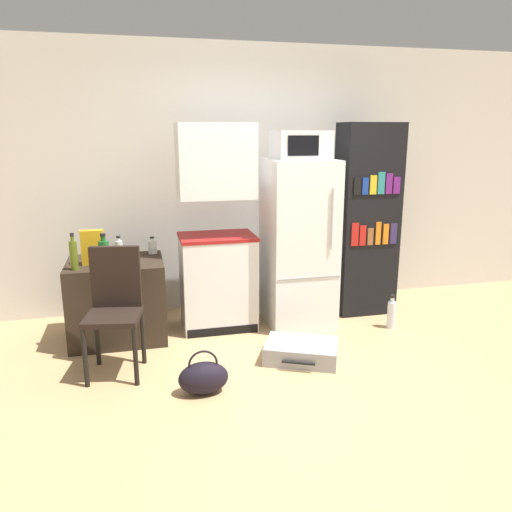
{
  "coord_description": "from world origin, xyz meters",
  "views": [
    {
      "loc": [
        -1.16,
        -3.16,
        1.84
      ],
      "look_at": [
        -0.19,
        0.85,
        0.8
      ],
      "focal_mm": 35.0,
      "sensor_mm": 36.0,
      "label": 1
    }
  ],
  "objects_px": {
    "chair": "(115,300)",
    "bowl": "(118,255)",
    "side_table": "(117,300)",
    "bottle_milk_white": "(152,246)",
    "refrigerator": "(298,243)",
    "kitchen_hutch": "(217,236)",
    "suitcase_large_flat": "(301,351)",
    "microwave": "(300,145)",
    "bookshelf": "(366,220)",
    "handbag": "(203,378)",
    "bottle_green_tall": "(104,253)",
    "bottle_olive_oil": "(74,255)",
    "bottle_clear_short": "(119,250)",
    "water_bottle_front": "(391,314)",
    "cereal_box": "(93,247)"
  },
  "relations": [
    {
      "from": "chair",
      "to": "bowl",
      "type": "bearing_deg",
      "value": 98.59
    },
    {
      "from": "side_table",
      "to": "bottle_milk_white",
      "type": "distance_m",
      "value": 0.59
    },
    {
      "from": "bottle_milk_white",
      "to": "refrigerator",
      "type": "bearing_deg",
      "value": -8.69
    },
    {
      "from": "kitchen_hutch",
      "to": "suitcase_large_flat",
      "type": "distance_m",
      "value": 1.33
    },
    {
      "from": "microwave",
      "to": "bookshelf",
      "type": "relative_size",
      "value": 0.25
    },
    {
      "from": "refrigerator",
      "to": "suitcase_large_flat",
      "type": "bearing_deg",
      "value": -105.76
    },
    {
      "from": "handbag",
      "to": "bottle_milk_white",
      "type": "bearing_deg",
      "value": 100.98
    },
    {
      "from": "microwave",
      "to": "suitcase_large_flat",
      "type": "height_order",
      "value": "microwave"
    },
    {
      "from": "bottle_green_tall",
      "to": "bottle_milk_white",
      "type": "bearing_deg",
      "value": 45.23
    },
    {
      "from": "refrigerator",
      "to": "bottle_green_tall",
      "type": "xyz_separation_m",
      "value": [
        -1.78,
        -0.2,
        0.05
      ]
    },
    {
      "from": "chair",
      "to": "side_table",
      "type": "bearing_deg",
      "value": 100.8
    },
    {
      "from": "side_table",
      "to": "suitcase_large_flat",
      "type": "bearing_deg",
      "value": -29.52
    },
    {
      "from": "handbag",
      "to": "chair",
      "type": "bearing_deg",
      "value": 137.91
    },
    {
      "from": "bottle_green_tall",
      "to": "handbag",
      "type": "xyz_separation_m",
      "value": [
        0.68,
        -0.99,
        -0.72
      ]
    },
    {
      "from": "bowl",
      "to": "suitcase_large_flat",
      "type": "relative_size",
      "value": 0.18
    },
    {
      "from": "bottle_olive_oil",
      "to": "bottle_clear_short",
      "type": "bearing_deg",
      "value": 37.86
    },
    {
      "from": "kitchen_hutch",
      "to": "bottle_milk_white",
      "type": "xyz_separation_m",
      "value": [
        -0.59,
        0.14,
        -0.1
      ]
    },
    {
      "from": "chair",
      "to": "handbag",
      "type": "xyz_separation_m",
      "value": [
        0.6,
        -0.54,
        -0.45
      ]
    },
    {
      "from": "bottle_milk_white",
      "to": "bottle_olive_oil",
      "type": "xyz_separation_m",
      "value": [
        -0.65,
        -0.43,
        0.06
      ]
    },
    {
      "from": "microwave",
      "to": "bottle_milk_white",
      "type": "height_order",
      "value": "microwave"
    },
    {
      "from": "bookshelf",
      "to": "water_bottle_front",
      "type": "height_order",
      "value": "bookshelf"
    },
    {
      "from": "bottle_green_tall",
      "to": "bottle_olive_oil",
      "type": "xyz_separation_m",
      "value": [
        -0.24,
        -0.02,
        0.01
      ]
    },
    {
      "from": "kitchen_hutch",
      "to": "microwave",
      "type": "height_order",
      "value": "kitchen_hutch"
    },
    {
      "from": "bottle_milk_white",
      "to": "bottle_green_tall",
      "type": "bearing_deg",
      "value": -134.77
    },
    {
      "from": "suitcase_large_flat",
      "to": "side_table",
      "type": "bearing_deg",
      "value": 175.31
    },
    {
      "from": "refrigerator",
      "to": "kitchen_hutch",
      "type": "bearing_deg",
      "value": 174.92
    },
    {
      "from": "bottle_olive_oil",
      "to": "cereal_box",
      "type": "height_order",
      "value": "bottle_olive_oil"
    },
    {
      "from": "microwave",
      "to": "bottle_olive_oil",
      "type": "xyz_separation_m",
      "value": [
        -2.02,
        -0.22,
        -0.86
      ]
    },
    {
      "from": "bookshelf",
      "to": "water_bottle_front",
      "type": "bearing_deg",
      "value": -83.72
    },
    {
      "from": "bottle_olive_oil",
      "to": "water_bottle_front",
      "type": "xyz_separation_m",
      "value": [
        2.84,
        -0.16,
        -0.71
      ]
    },
    {
      "from": "kitchen_hutch",
      "to": "bowl",
      "type": "height_order",
      "value": "kitchen_hutch"
    },
    {
      "from": "bookshelf",
      "to": "bottle_olive_oil",
      "type": "relative_size",
      "value": 6.19
    },
    {
      "from": "side_table",
      "to": "water_bottle_front",
      "type": "relative_size",
      "value": 2.5
    },
    {
      "from": "bowl",
      "to": "bottle_clear_short",
      "type": "bearing_deg",
      "value": -83.23
    },
    {
      "from": "bookshelf",
      "to": "refrigerator",
      "type": "bearing_deg",
      "value": -169.78
    },
    {
      "from": "bottle_green_tall",
      "to": "suitcase_large_flat",
      "type": "xyz_separation_m",
      "value": [
        1.54,
        -0.63,
        -0.77
      ]
    },
    {
      "from": "kitchen_hutch",
      "to": "cereal_box",
      "type": "distance_m",
      "value": 1.11
    },
    {
      "from": "bottle_olive_oil",
      "to": "chair",
      "type": "distance_m",
      "value": 0.6
    },
    {
      "from": "bottle_milk_white",
      "to": "bottle_green_tall",
      "type": "relative_size",
      "value": 0.54
    },
    {
      "from": "bottle_clear_short",
      "to": "handbag",
      "type": "xyz_separation_m",
      "value": [
        0.57,
        -1.24,
        -0.69
      ]
    },
    {
      "from": "refrigerator",
      "to": "suitcase_large_flat",
      "type": "xyz_separation_m",
      "value": [
        -0.24,
        -0.84,
        -0.72
      ]
    },
    {
      "from": "microwave",
      "to": "suitcase_large_flat",
      "type": "bearing_deg",
      "value": -105.76
    },
    {
      "from": "refrigerator",
      "to": "handbag",
      "type": "height_order",
      "value": "refrigerator"
    },
    {
      "from": "bottle_clear_short",
      "to": "water_bottle_front",
      "type": "relative_size",
      "value": 0.64
    },
    {
      "from": "chair",
      "to": "bottle_milk_white",
      "type": "bearing_deg",
      "value": 78.97
    },
    {
      "from": "microwave",
      "to": "bookshelf",
      "type": "distance_m",
      "value": 1.08
    },
    {
      "from": "cereal_box",
      "to": "suitcase_large_flat",
      "type": "relative_size",
      "value": 0.43
    },
    {
      "from": "bookshelf",
      "to": "bottle_green_tall",
      "type": "height_order",
      "value": "bookshelf"
    },
    {
      "from": "side_table",
      "to": "suitcase_large_flat",
      "type": "xyz_separation_m",
      "value": [
        1.47,
        -0.83,
        -0.29
      ]
    },
    {
      "from": "refrigerator",
      "to": "cereal_box",
      "type": "bearing_deg",
      "value": -177.67
    }
  ]
}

